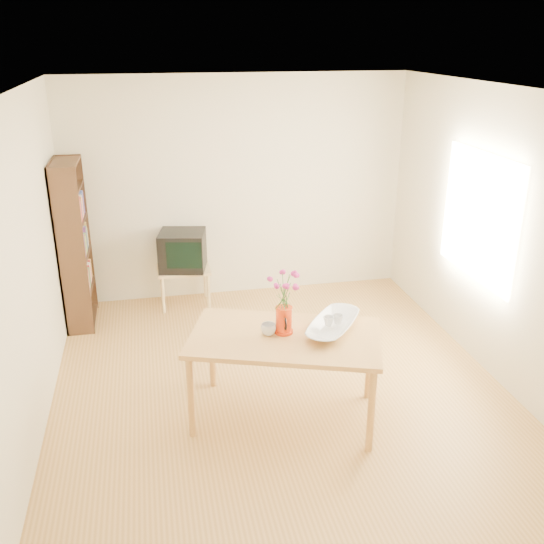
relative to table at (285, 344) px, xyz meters
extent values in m
plane|color=#AC7B3D|center=(0.05, 0.45, -0.68)|extent=(4.50, 4.50, 0.00)
plane|color=white|center=(0.05, 0.45, 1.92)|extent=(4.50, 4.50, 0.00)
plane|color=#F4E4C4|center=(0.05, 2.70, 0.62)|extent=(4.00, 0.00, 4.00)
plane|color=#F4E4C4|center=(0.05, -1.80, 0.62)|extent=(4.00, 0.00, 4.00)
plane|color=#F4E4C4|center=(-1.95, 0.45, 0.62)|extent=(0.00, 4.50, 4.50)
plane|color=#F4E4C4|center=(2.05, 0.45, 0.62)|extent=(0.00, 4.50, 4.50)
plane|color=white|center=(2.03, 0.75, 0.72)|extent=(0.00, 1.30, 1.30)
cube|color=#C38742|center=(0.00, 0.00, 0.05)|extent=(1.72, 1.32, 0.04)
cylinder|color=#C38742|center=(-0.78, -0.12, -0.32)|extent=(0.06, 0.06, 0.71)
cylinder|color=#C38742|center=(0.53, -0.58, -0.32)|extent=(0.06, 0.06, 0.71)
cylinder|color=#C38742|center=(-0.53, 0.58, -0.32)|extent=(0.06, 0.06, 0.71)
cylinder|color=#C38742|center=(0.78, 0.12, -0.32)|extent=(0.06, 0.06, 0.71)
cube|color=#D9B77A|center=(-0.65, 2.42, -0.23)|extent=(0.60, 0.45, 0.03)
cylinder|color=#D9B77A|center=(-0.91, 2.24, -0.46)|extent=(0.04, 0.04, 0.43)
cylinder|color=#D9B77A|center=(-0.39, 2.24, -0.46)|extent=(0.04, 0.04, 0.43)
cylinder|color=#D9B77A|center=(-0.91, 2.61, -0.46)|extent=(0.04, 0.04, 0.43)
cylinder|color=#D9B77A|center=(-0.39, 2.61, -0.46)|extent=(0.04, 0.04, 0.43)
cube|color=#321D10|center=(-1.80, 1.87, 0.22)|extent=(0.28, 0.02, 1.80)
cube|color=#321D10|center=(-1.80, 2.54, 0.22)|extent=(0.28, 0.03, 1.80)
cube|color=#321D10|center=(-1.93, 2.20, 0.22)|extent=(0.02, 0.70, 1.80)
cube|color=#321D10|center=(-1.80, 2.20, -0.64)|extent=(0.27, 0.65, 0.02)
cube|color=#321D10|center=(-1.80, 2.20, -0.28)|extent=(0.27, 0.65, 0.02)
cube|color=#321D10|center=(-1.80, 2.20, 0.10)|extent=(0.27, 0.65, 0.02)
cube|color=#321D10|center=(-1.80, 2.20, 0.48)|extent=(0.27, 0.65, 0.02)
cube|color=#321D10|center=(-1.80, 2.20, 0.84)|extent=(0.27, 0.65, 0.02)
cube|color=#321D10|center=(-1.80, 2.20, 1.10)|extent=(0.27, 0.65, 0.02)
cylinder|color=red|center=(0.00, 0.05, 0.18)|extent=(0.13, 0.13, 0.22)
cylinder|color=red|center=(0.00, 0.05, 0.09)|extent=(0.15, 0.15, 0.02)
cylinder|color=red|center=(0.00, 0.05, 0.29)|extent=(0.14, 0.14, 0.01)
cone|color=red|center=(0.00, -0.01, 0.27)|extent=(0.05, 0.07, 0.06)
torus|color=black|center=(-0.01, 0.13, 0.19)|extent=(0.02, 0.10, 0.10)
imported|color=white|center=(-0.13, 0.04, 0.12)|extent=(0.14, 0.14, 0.10)
imported|color=white|center=(0.41, 0.03, 0.29)|extent=(0.65, 0.65, 0.44)
imported|color=white|center=(0.37, 0.03, 0.25)|extent=(0.09, 0.09, 0.07)
imported|color=white|center=(0.45, 0.05, 0.25)|extent=(0.08, 0.08, 0.07)
cube|color=black|center=(-0.65, 2.42, 0.00)|extent=(0.59, 0.55, 0.44)
cube|color=black|center=(-0.65, 2.51, 0.02)|extent=(0.40, 0.32, 0.31)
cube|color=black|center=(-0.65, 2.19, 0.02)|extent=(0.39, 0.09, 0.31)
camera|label=1|loc=(-0.99, -4.20, 2.32)|focal=40.00mm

